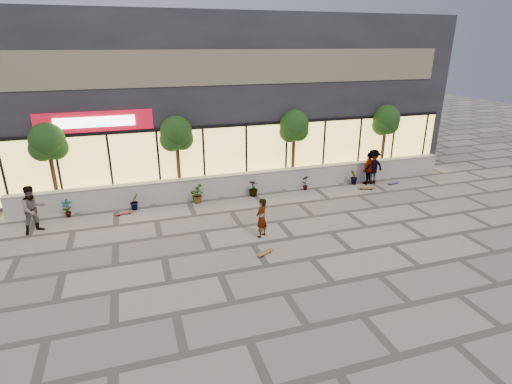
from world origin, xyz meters
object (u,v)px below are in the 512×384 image
object	(u,v)px
tree_mideast	(294,128)
tree_east	(386,122)
tree_midwest	(176,136)
skateboard_right_near	(366,188)
skater_right_near	(369,169)
skateboard_left	(124,213)
skater_right_far	(373,167)
tree_west	(48,144)
skateboard_center	(265,252)
skateboard_right_far	(393,183)
skater_left	(33,209)
skater_center	(262,218)

from	to	relation	value
tree_mideast	tree_east	bearing A→B (deg)	0.00
tree_midwest	skateboard_right_near	distance (m)	9.89
skater_right_near	skateboard_left	distance (m)	12.48
skater_right_near	skater_right_far	size ratio (longest dim) A/B	0.91
tree_mideast	skater_right_far	distance (m)	4.71
tree_west	skater_right_near	bearing A→B (deg)	-5.24
skateboard_left	skateboard_center	bearing A→B (deg)	-59.20
tree_west	skateboard_right_far	size ratio (longest dim) A/B	5.11
tree_east	skateboard_right_near	world-z (taller)	tree_east
tree_east	skateboard_right_near	size ratio (longest dim) A/B	4.51
tree_west	skateboard_right_near	size ratio (longest dim) A/B	4.51
skater_left	skateboard_right_near	bearing A→B (deg)	-30.78
tree_east	skater_center	size ratio (longest dim) A/B	2.48
tree_midwest	skater_left	xyz separation A→B (m)	(-6.00, -2.40, -2.02)
skater_left	skateboard_left	xyz separation A→B (m)	(3.30, 0.71, -0.89)
skater_left	skateboard_center	distance (m)	9.28
skater_right_near	skateboard_right_far	xyz separation A→B (m)	(1.31, -0.47, -0.77)
skater_center	skater_right_near	bearing A→B (deg)	171.10
skater_center	skateboard_right_near	size ratio (longest dim) A/B	1.82
skateboard_left	skateboard_right_far	size ratio (longest dim) A/B	0.96
tree_west	skater_center	bearing A→B (deg)	-35.15
skateboard_right_near	skateboard_center	bearing A→B (deg)	-125.31
skateboard_right_near	skateboard_right_far	distance (m)	1.88
tree_mideast	skateboard_right_far	bearing A→B (deg)	-20.25
tree_west	tree_mideast	size ratio (longest dim) A/B	1.00
tree_midwest	skater_right_far	size ratio (longest dim) A/B	2.10
skater_center	skateboard_center	world-z (taller)	skater_center
tree_midwest	skater_center	world-z (taller)	tree_midwest
skater_left	skater_right_near	distance (m)	15.79
tree_east	skateboard_center	world-z (taller)	tree_east
skater_left	skateboard_center	xyz separation A→B (m)	(8.06, -4.51, -0.89)
tree_west	skateboard_center	size ratio (longest dim) A/B	5.33
skater_center	skater_right_far	xyz separation A→B (m)	(7.62, 4.15, 0.14)
tree_mideast	tree_west	bearing A→B (deg)	180.00
tree_west	skater_left	distance (m)	3.18
tree_midwest	skateboard_center	distance (m)	7.78
skateboard_right_far	tree_west	bearing A→B (deg)	160.61
tree_mideast	skater_right_far	size ratio (longest dim) A/B	2.10
tree_west	skateboard_right_near	bearing A→B (deg)	-8.33
tree_mideast	skateboard_left	xyz separation A→B (m)	(-8.70, -1.69, -2.91)
tree_east	skateboard_right_far	world-z (taller)	tree_east
skateboard_center	skateboard_right_far	size ratio (longest dim) A/B	0.96
skater_right_far	skateboard_right_near	xyz separation A→B (m)	(-0.79, -0.75, -0.85)
skater_right_near	skateboard_center	bearing A→B (deg)	10.70
skateboard_left	skater_left	bearing A→B (deg)	-179.38
skateboard_right_near	skateboard_right_far	size ratio (longest dim) A/B	1.14
tree_mideast	skater_left	xyz separation A→B (m)	(-12.00, -2.40, -2.02)
tree_west	skateboard_center	bearing A→B (deg)	-42.46
skateboard_center	skater_right_far	bearing A→B (deg)	6.53
tree_west	tree_midwest	world-z (taller)	same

